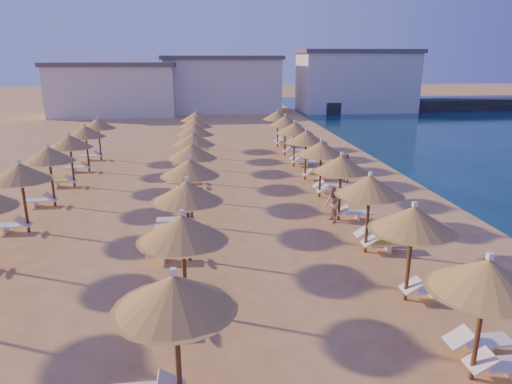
{
  "coord_description": "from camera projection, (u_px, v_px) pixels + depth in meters",
  "views": [
    {
      "loc": [
        -2.2,
        -15.27,
        7.01
      ],
      "look_at": [
        -0.07,
        4.0,
        1.3
      ],
      "focal_mm": 32.0,
      "sensor_mm": 36.0,
      "label": 1
    }
  ],
  "objects": [
    {
      "name": "ground",
      "position": [
        270.0,
        256.0,
        16.77
      ],
      "size": [
        220.0,
        220.0,
        0.0
      ],
      "primitive_type": "plane",
      "color": "tan",
      "rests_on": "ground"
    },
    {
      "name": "jetty",
      "position": [
        426.0,
        105.0,
        62.82
      ],
      "size": [
        30.23,
        6.42,
        1.5
      ],
      "primitive_type": "cube",
      "rotation": [
        0.0,
        0.0,
        0.08
      ],
      "color": "black",
      "rests_on": "ground"
    },
    {
      "name": "hotel_blocks",
      "position": [
        242.0,
        84.0,
        60.24
      ],
      "size": [
        47.23,
        11.2,
        8.1
      ],
      "color": "silver",
      "rests_on": "ground"
    },
    {
      "name": "parasol_row_east",
      "position": [
        341.0,
        165.0,
        19.81
      ],
      "size": [
        2.53,
        38.05,
        3.1
      ],
      "color": "brown",
      "rests_on": "ground"
    },
    {
      "name": "parasol_row_west",
      "position": [
        190.0,
        169.0,
        19.12
      ],
      "size": [
        2.53,
        38.05,
        3.1
      ],
      "color": "brown",
      "rests_on": "ground"
    },
    {
      "name": "parasol_row_inland",
      "position": [
        36.0,
        163.0,
        20.09
      ],
      "size": [
        2.53,
        27.39,
        3.1
      ],
      "color": "brown",
      "rests_on": "ground"
    },
    {
      "name": "loungers",
      "position": [
        221.0,
        215.0,
        20.12
      ],
      "size": [
        16.36,
        36.98,
        0.66
      ],
      "color": "white",
      "rests_on": "ground"
    },
    {
      "name": "beachgoer_b",
      "position": [
        332.0,
        205.0,
        20.07
      ],
      "size": [
        0.69,
        0.84,
        1.59
      ],
      "primitive_type": "imported",
      "rotation": [
        0.0,
        0.0,
        -1.45
      ],
      "color": "tan",
      "rests_on": "ground"
    },
    {
      "name": "beachgoer_c",
      "position": [
        346.0,
        168.0,
        26.61
      ],
      "size": [
        0.96,
        1.0,
        1.68
      ],
      "primitive_type": "imported",
      "rotation": [
        0.0,
        0.0,
        -0.84
      ],
      "color": "tan",
      "rests_on": "ground"
    }
  ]
}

